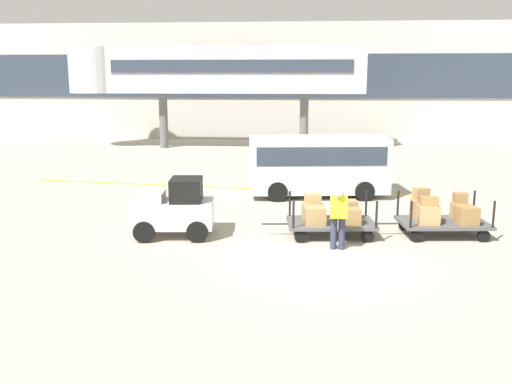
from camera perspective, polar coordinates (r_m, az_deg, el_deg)
ground_plane at (r=13.48m, az=7.08°, el=-6.61°), size 120.00×120.00×0.00m
apron_lead_line at (r=21.67m, az=-3.58°, el=0.48°), size 15.57×2.11×0.01m
terminal_building at (r=38.77m, az=5.82°, el=11.05°), size 50.48×2.51×7.61m
jet_bridge at (r=33.30m, az=-5.35°, el=12.10°), size 17.12×3.00×5.82m
baggage_tug at (r=15.05m, az=-8.28°, el=-1.72°), size 2.20×1.41×1.58m
baggage_cart_lead at (r=15.13m, az=7.49°, el=-2.50°), size 3.06×1.62×1.10m
baggage_cart_middle at (r=15.80m, az=18.28°, el=-2.22°), size 3.06×1.62×1.24m
baggage_handler at (r=13.87m, az=8.33°, el=-2.40°), size 0.40×0.44×1.56m
shuttle_van at (r=20.03m, az=6.28°, el=3.08°), size 5.00×2.48×2.10m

